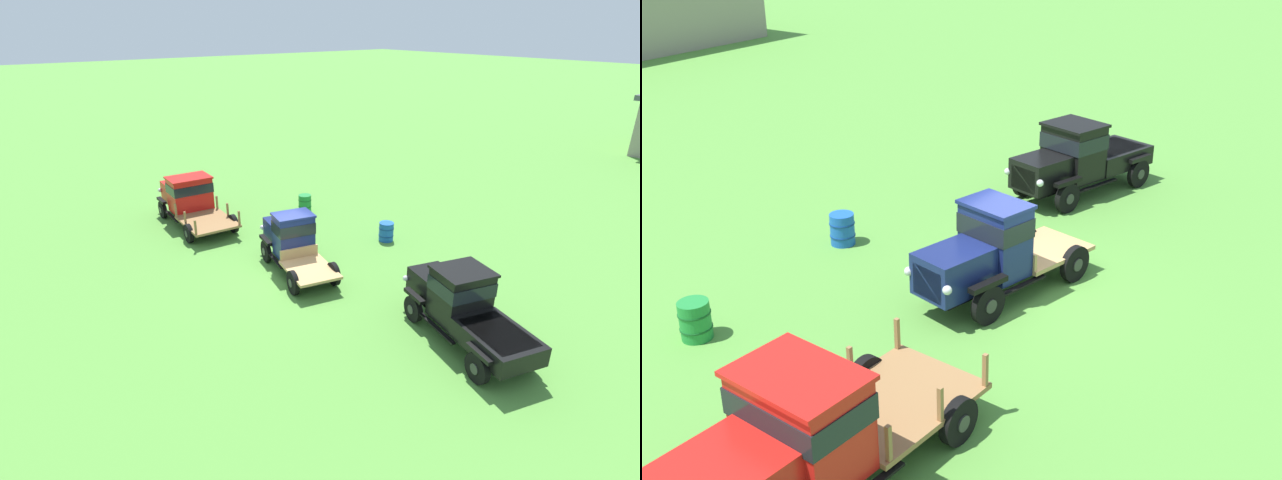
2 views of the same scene
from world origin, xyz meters
The scene contains 6 objects.
ground_plane centered at (0.00, 0.00, 0.00)m, with size 240.00×240.00×0.00m, color #518E38.
vintage_truck_foreground_near centered at (-7.58, -0.48, 1.15)m, with size 5.78×2.58×2.20m.
vintage_truck_second_in_line centered at (-0.48, 0.61, 1.14)m, with size 4.89×2.56×2.25m.
vintage_truck_midrow_center centered at (6.64, 1.93, 1.11)m, with size 5.19×2.94×2.20m.
oil_drum_beside_row centered at (-0.06, 5.29, 0.41)m, with size 0.66×0.66×0.83m.
oil_drum_near_fence centered at (-5.26, 4.64, 0.42)m, with size 0.67×0.67×0.83m.
Camera 1 is at (14.20, -9.17, 8.85)m, focal length 28.00 mm.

